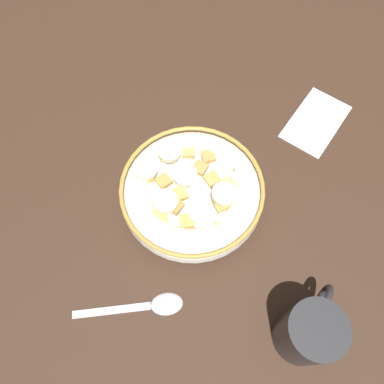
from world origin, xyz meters
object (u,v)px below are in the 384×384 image
Objects in this scene: coffee_mug at (309,332)px; folded_napkin at (316,121)px; spoon at (152,305)px; cereal_bowl at (192,193)px.

coffee_mug reaches higher than folded_napkin.
coffee_mug is 0.81× the size of folded_napkin.
spoon is at bearing 109.04° from coffee_mug.
spoon is 1.30× the size of coffee_mug.
coffee_mug is at bearing -113.95° from cereal_bowl.
cereal_bowl is 24.42cm from folded_napkin.
cereal_bowl is 15.96cm from spoon.
folded_napkin is at bearing -11.09° from spoon.
coffee_mug is (6.20, -17.98, 4.30)cm from spoon.
coffee_mug is (-9.31, -20.96, 1.99)cm from cereal_bowl.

